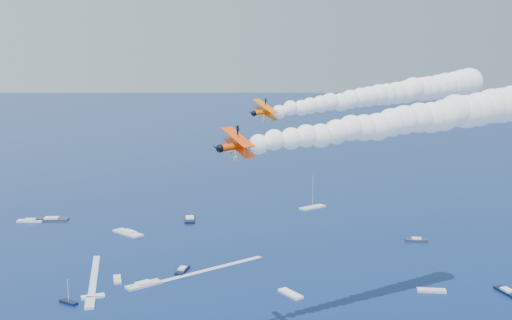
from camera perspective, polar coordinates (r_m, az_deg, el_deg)
name	(u,v)px	position (r m, az deg, el deg)	size (l,w,h in m)	color
biplane_lead	(267,112)	(131.74, 0.95, 4.25)	(6.83, 7.66, 4.62)	#F96705
biplane_trail	(241,146)	(92.58, -1.35, 1.28)	(7.25, 8.14, 4.90)	#FF4305
smoke_trail_lead	(383,95)	(149.31, 11.04, 5.61)	(61.28, 8.54, 11.34)	white
smoke_trail_trail	(412,119)	(108.21, 13.46, 3.48)	(61.27, 8.96, 11.34)	white
spectator_boats	(127,256)	(221.09, -11.26, -8.25)	(218.27, 180.47, 0.70)	silver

